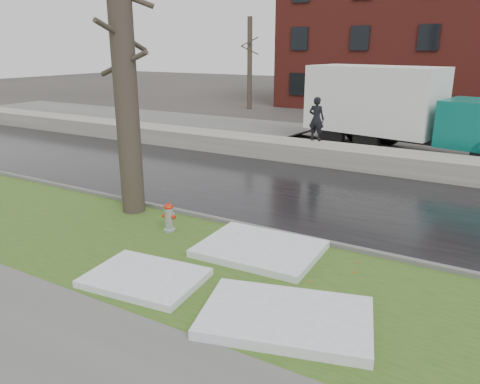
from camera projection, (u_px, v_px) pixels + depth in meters
The scene contains 17 objects.
ground at pixel (234, 244), 11.03m from camera, with size 120.00×120.00×0.00m, color #47423D.
verge at pixel (203, 264), 9.99m from camera, with size 60.00×4.50×0.04m, color #2B521B.
sidewalk at pixel (58, 360), 6.91m from camera, with size 60.00×3.00×0.05m, color slate.
road at pixel (308, 194), 14.72m from camera, with size 60.00×7.00×0.03m, color black.
parking_lot at pixel (379, 147), 21.71m from camera, with size 60.00×9.00×0.03m, color slate.
curb at pixel (254, 228), 11.83m from camera, with size 60.00×0.15×0.14m, color slate.
snowbank at pixel (350, 157), 18.07m from camera, with size 60.00×1.60×0.75m, color #AEAA9F.
brick_building at pixel (476, 39), 33.23m from camera, with size 26.00×12.00×10.00m, color maroon.
bg_tree_left at pixel (250, 63), 33.94m from camera, with size 1.40×1.62×6.50m.
bg_tree_center at pixel (347, 63), 34.32m from camera, with size 1.40×1.62×6.50m.
fire_hydrant at pixel (169, 216), 11.61m from camera, with size 0.37×0.33×0.75m.
tree at pixel (124, 67), 12.01m from camera, with size 1.61×1.93×7.78m.
box_truck at pixel (399, 108), 20.16m from camera, with size 11.08×4.27×3.66m.
worker at pixel (316, 119), 19.01m from camera, with size 0.65×0.43×1.79m, color black.
snow_patch_near at pixel (260, 249), 10.49m from camera, with size 2.60×2.00×0.16m, color white.
snow_patch_far at pixel (145, 278), 9.19m from camera, with size 2.20×1.60×0.14m, color white.
snow_patch_side at pixel (286, 318), 7.81m from camera, with size 2.80×1.80×0.18m, color white.
Camera 1 is at (5.29, -8.67, 4.46)m, focal length 35.00 mm.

